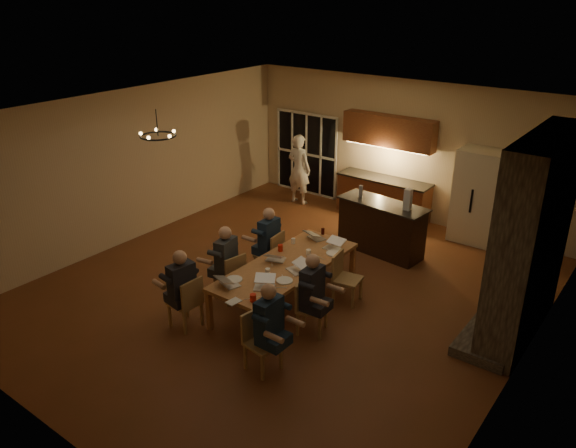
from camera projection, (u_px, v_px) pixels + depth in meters
The scene contains 43 objects.
floor at pixel (286, 290), 10.15m from camera, with size 9.00×9.00×0.00m, color brown.
back_wall at pixel (405, 150), 12.84m from camera, with size 8.00×0.04×3.20m, color beige.
left_wall at pixel (133, 166), 11.74m from camera, with size 0.04×9.00×3.20m, color beige.
right_wall at pixel (532, 276), 7.30m from camera, with size 0.04×9.00×3.20m, color beige.
ceiling at pixel (286, 113), 8.88m from camera, with size 8.00×9.00×0.04m, color white.
french_doors at pixel (307, 154), 14.51m from camera, with size 1.86×0.08×2.10m, color black.
fireplace at pixel (532, 239), 8.36m from camera, with size 0.58×2.50×3.20m, color #6D6455.
kitchenette at pixel (385, 168), 12.93m from camera, with size 2.24×0.68×2.40m, color brown, non-canonical shape.
refrigerator at pixel (477, 196), 11.76m from camera, with size 0.90×0.68×2.00m, color #ECE3C6.
dining_table at pixel (286, 284), 9.60m from camera, with size 1.10×2.88×0.75m, color #C0804C.
bar_island at pixel (381, 228), 11.40m from camera, with size 1.84×0.68×1.08m, color black.
chair_left_near at pixel (185, 302), 8.93m from camera, with size 0.44×0.44×0.89m, color tan, non-canonical shape.
chair_left_mid at pixel (229, 276), 9.71m from camera, with size 0.44×0.44×0.89m, color tan, non-canonical shape.
chair_left_far at pixel (269, 254), 10.51m from camera, with size 0.44×0.44×0.89m, color tan, non-canonical shape.
chair_right_near at pixel (263, 343), 7.91m from camera, with size 0.44×0.44×0.89m, color tan, non-canonical shape.
chair_right_mid at pixel (312, 307), 8.77m from camera, with size 0.44×0.44×0.89m, color tan, non-canonical shape.
chair_right_far at pixel (348, 279), 9.63m from camera, with size 0.44×0.44×0.89m, color tan, non-canonical shape.
person_left_near at pixel (182, 291), 8.77m from camera, with size 0.60×0.60×1.38m, color #252630, non-canonical shape.
person_right_near at pixel (269, 328), 7.82m from camera, with size 0.60×0.60×1.38m, color #1B3045, non-canonical shape.
person_left_mid at pixel (227, 264), 9.61m from camera, with size 0.60×0.60×1.38m, color #353A3E, non-canonical shape.
person_right_mid at pixel (312, 295), 8.65m from camera, with size 0.60×0.60×1.38m, color #252630, non-canonical shape.
person_left_far at pixel (269, 243), 10.38m from camera, with size 0.60×0.60×1.38m, color #1B3045, non-canonical shape.
standing_person at pixel (299, 169), 13.89m from camera, with size 0.64×0.42×1.75m, color white.
chandelier at pixel (158, 136), 9.43m from camera, with size 0.61×0.61×0.03m, color black.
laptop_a at pixel (230, 278), 8.78m from camera, with size 0.32×0.28×0.23m, color silver, non-canonical shape.
laptop_b at pixel (264, 282), 8.67m from camera, with size 0.32×0.28×0.23m, color silver, non-canonical shape.
laptop_c at pixel (276, 254), 9.57m from camera, with size 0.32×0.28×0.23m, color silver, non-canonical shape.
laptop_d at pixel (296, 265), 9.19m from camera, with size 0.32×0.28×0.23m, color silver, non-canonical shape.
laptop_e at pixel (317, 233), 10.38m from camera, with size 0.32×0.28×0.23m, color silver, non-canonical shape.
laptop_f at pixel (333, 243), 9.96m from camera, with size 0.32×0.28×0.23m, color silver, non-canonical shape.
mug_front at pixel (268, 271), 9.12m from camera, with size 0.08×0.08×0.10m, color white.
mug_mid at pixel (309, 252), 9.77m from camera, with size 0.09×0.09×0.10m, color white.
mug_back at pixel (293, 241), 10.20m from camera, with size 0.08×0.08×0.10m, color white.
redcup_near at pixel (253, 298), 8.33m from camera, with size 0.09×0.09×0.12m, color red.
redcup_mid at pixel (280, 248), 9.90m from camera, with size 0.09×0.09×0.12m, color red.
can_silver at pixel (262, 277), 8.93m from camera, with size 0.07×0.07×0.12m, color #B2B2B7.
can_cola at pixel (323, 231), 10.57m from camera, with size 0.06×0.06×0.12m, color #3F0F0C.
plate_near at pixel (284, 281), 8.92m from camera, with size 0.27×0.27×0.02m, color white.
plate_left at pixel (234, 279), 8.95m from camera, with size 0.27×0.27×0.02m, color white.
plate_far at pixel (334, 253), 9.82m from camera, with size 0.26×0.26×0.02m, color white.
notepad at pixel (234, 302), 8.34m from camera, with size 0.16×0.22×0.01m, color white.
bar_bottle at pixel (361, 191), 11.47m from camera, with size 0.08×0.08×0.24m, color #99999E.
bar_blender at pixel (408, 200), 10.77m from camera, with size 0.13×0.13×0.42m, color silver.
Camera 1 is at (5.34, -7.06, 5.11)m, focal length 35.00 mm.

